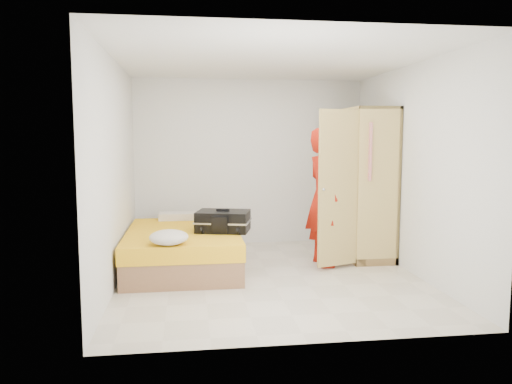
{
  "coord_description": "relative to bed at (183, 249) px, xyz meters",
  "views": [
    {
      "loc": [
        -0.96,
        -5.87,
        1.71
      ],
      "look_at": [
        -0.11,
        0.43,
        1.0
      ],
      "focal_mm": 35.0,
      "sensor_mm": 36.0,
      "label": 1
    }
  ],
  "objects": [
    {
      "name": "room",
      "position": [
        1.05,
        -0.57,
        1.05
      ],
      "size": [
        4.0,
        4.02,
        2.6
      ],
      "color": "beige",
      "rests_on": "ground"
    },
    {
      "name": "round_cushion",
      "position": [
        -0.14,
        -0.85,
        0.33
      ],
      "size": [
        0.44,
        0.44,
        0.17
      ],
      "primitive_type": "ellipsoid",
      "color": "beige",
      "rests_on": "bed"
    },
    {
      "name": "person",
      "position": [
        1.86,
        -0.06,
        0.66
      ],
      "size": [
        0.51,
        0.71,
        1.82
      ],
      "primitive_type": "imported",
      "rotation": [
        0.0,
        0.0,
        1.69
      ],
      "color": "#B71C0B",
      "rests_on": "ground"
    },
    {
      "name": "suitcase",
      "position": [
        0.52,
        -0.14,
        0.38
      ],
      "size": [
        0.77,
        0.64,
        0.29
      ],
      "rotation": [
        0.0,
        0.0,
        -0.25
      ],
      "color": "black",
      "rests_on": "bed"
    },
    {
      "name": "bed",
      "position": [
        0.0,
        0.0,
        0.0
      ],
      "size": [
        1.42,
        2.02,
        0.5
      ],
      "color": "brown",
      "rests_on": "ground"
    },
    {
      "name": "pillow",
      "position": [
        -0.08,
        0.85,
        0.3
      ],
      "size": [
        0.55,
        0.28,
        0.1
      ],
      "primitive_type": "cube",
      "rotation": [
        0.0,
        0.0,
        0.0
      ],
      "color": "beige",
      "rests_on": "bed"
    },
    {
      "name": "wardrobe",
      "position": [
        2.5,
        0.28,
        0.75
      ],
      "size": [
        1.15,
        1.36,
        2.1
      ],
      "color": "#E0C26D",
      "rests_on": "ground"
    }
  ]
}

